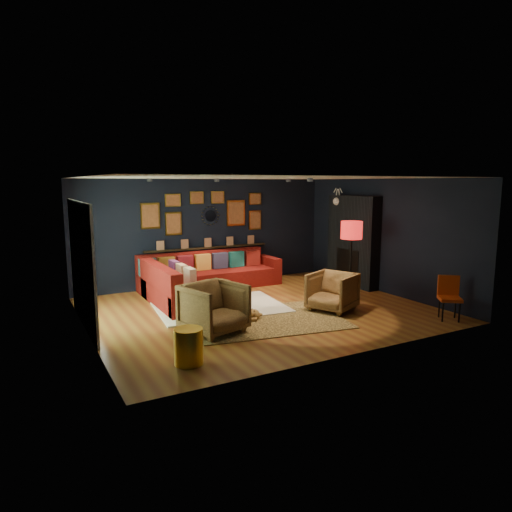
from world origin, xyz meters
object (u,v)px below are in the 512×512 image
armchair_right (332,290)px  dog (234,312)px  sectional (198,280)px  armchair_left (214,306)px  pouf (221,300)px  orange_chair (449,294)px  gold_stool (189,346)px  coffee_table (213,285)px  floor_lamp (351,233)px

armchair_right → dog: bearing=-121.6°
sectional → armchair_left: (-0.74, -2.67, 0.14)m
pouf → orange_chair: size_ratio=0.58×
gold_stool → dog: gold_stool is taller
coffee_table → gold_stool: size_ratio=1.52×
sectional → floor_lamp: (2.86, -1.86, 1.10)m
armchair_left → dog: armchair_left is taller
sectional → orange_chair: bearing=-49.6°
floor_lamp → armchair_left: bearing=-167.2°
floor_lamp → gold_stool: bearing=-157.0°
dog → sectional: bearing=98.2°
coffee_table → dog: coffee_table is taller
pouf → gold_stool: 2.80m
sectional → dog: (-0.19, -2.29, -0.14)m
orange_chair → floor_lamp: floor_lamp is taller
sectional → pouf: (-0.05, -1.41, -0.14)m
coffee_table → pouf: coffee_table is taller
sectional → dog: sectional is taller
armchair_left → floor_lamp: size_ratio=0.55×
orange_chair → floor_lamp: (-0.55, 2.15, 0.95)m
armchair_left → gold_stool: 1.38m
armchair_right → orange_chair: armchair_right is taller
sectional → orange_chair: sectional is taller
armchair_right → gold_stool: bearing=-95.3°
floor_lamp → coffee_table: bearing=157.5°
sectional → armchair_left: bearing=-105.5°
coffee_table → orange_chair: (3.32, -3.30, 0.13)m
coffee_table → armchair_left: bearing=-112.7°
armchair_left → orange_chair: armchair_left is taller
sectional → armchair_right: size_ratio=4.07×
armchair_left → armchair_right: 2.59m
gold_stool → dog: bearing=46.2°
pouf → floor_lamp: floor_lamp is taller
sectional → armchair_left: armchair_left is taller
floor_lamp → dog: 3.31m
coffee_table → gold_stool: (-1.67, -3.04, -0.09)m
sectional → gold_stool: (-1.59, -3.75, -0.07)m
dog → orange_chair: bearing=-12.7°
gold_stool → orange_chair: orange_chair is taller
pouf → armchair_right: (1.89, -1.12, 0.23)m
pouf → armchair_right: size_ratio=0.56×
orange_chair → gold_stool: bearing=-145.4°
sectional → coffee_table: size_ratio=4.38×
floor_lamp → armchair_right: bearing=-146.3°
orange_chair → dog: size_ratio=0.75×
gold_stool → dog: (1.40, 1.46, -0.07)m
coffee_table → floor_lamp: 3.19m
pouf → dog: 0.88m
armchair_right → dog: armchair_right is taller
sectional → dog: 2.30m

